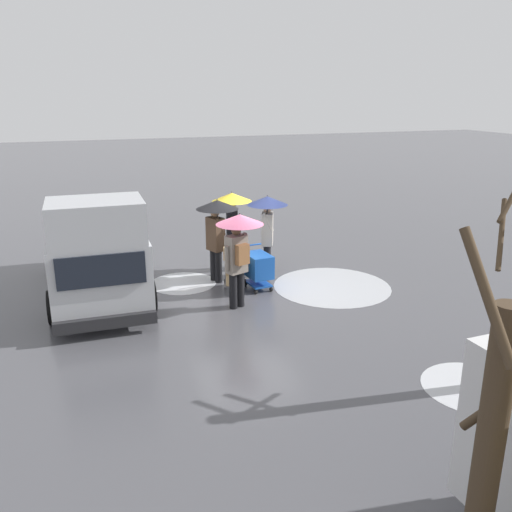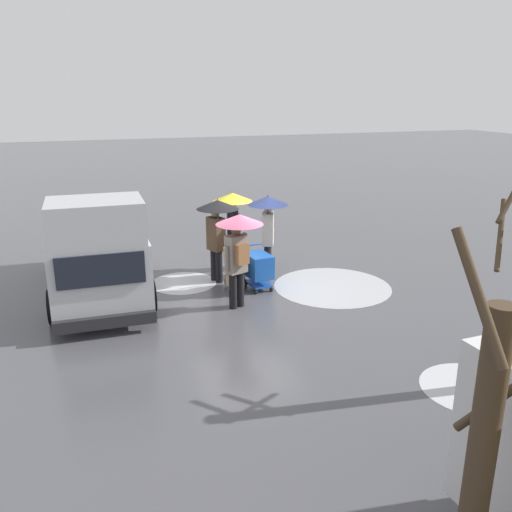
{
  "view_description": "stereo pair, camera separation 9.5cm",
  "coord_description": "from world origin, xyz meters",
  "px_view_note": "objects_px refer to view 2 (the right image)",
  "views": [
    {
      "loc": [
        3.92,
        11.71,
        4.62
      ],
      "look_at": [
        0.01,
        0.82,
        1.05
      ],
      "focal_mm": 37.44,
      "sensor_mm": 36.0,
      "label": 1
    },
    {
      "loc": [
        3.83,
        11.74,
        4.62
      ],
      "look_at": [
        0.01,
        0.82,
        1.05
      ],
      "focal_mm": 37.44,
      "sensor_mm": 36.0,
      "label": 2
    }
  ],
  "objects_px": {
    "cargo_van_parked_right": "(97,247)",
    "hand_dolly_boxes": "(235,264)",
    "bare_tree_far": "(480,465)",
    "pedestrian_far_side": "(268,216)",
    "pedestrian_black_side": "(238,239)",
    "shopping_cart_vendor": "(258,267)",
    "pedestrian_white_side": "(233,212)",
    "pedestrian_pink_side": "(217,221)"
  },
  "relations": [
    {
      "from": "cargo_van_parked_right",
      "to": "hand_dolly_boxes",
      "type": "xyz_separation_m",
      "value": [
        -3.07,
        0.8,
        -0.49
      ]
    },
    {
      "from": "cargo_van_parked_right",
      "to": "bare_tree_far",
      "type": "height_order",
      "value": "bare_tree_far"
    },
    {
      "from": "pedestrian_far_side",
      "to": "bare_tree_far",
      "type": "relative_size",
      "value": 0.59
    },
    {
      "from": "pedestrian_black_side",
      "to": "pedestrian_far_side",
      "type": "distance_m",
      "value": 2.25
    },
    {
      "from": "pedestrian_black_side",
      "to": "bare_tree_far",
      "type": "relative_size",
      "value": 0.59
    },
    {
      "from": "cargo_van_parked_right",
      "to": "bare_tree_far",
      "type": "bearing_deg",
      "value": 105.18
    },
    {
      "from": "shopping_cart_vendor",
      "to": "pedestrian_white_side",
      "type": "height_order",
      "value": "pedestrian_white_side"
    },
    {
      "from": "cargo_van_parked_right",
      "to": "pedestrian_pink_side",
      "type": "height_order",
      "value": "cargo_van_parked_right"
    },
    {
      "from": "pedestrian_black_side",
      "to": "shopping_cart_vendor",
      "type": "bearing_deg",
      "value": -130.37
    },
    {
      "from": "shopping_cart_vendor",
      "to": "pedestrian_pink_side",
      "type": "relative_size",
      "value": 0.47
    },
    {
      "from": "pedestrian_black_side",
      "to": "bare_tree_far",
      "type": "xyz_separation_m",
      "value": [
        0.3,
        7.72,
        0.06
      ]
    },
    {
      "from": "bare_tree_far",
      "to": "pedestrian_white_side",
      "type": "bearing_deg",
      "value": -95.27
    },
    {
      "from": "cargo_van_parked_right",
      "to": "pedestrian_white_side",
      "type": "xyz_separation_m",
      "value": [
        -3.52,
        -0.8,
        0.41
      ]
    },
    {
      "from": "cargo_van_parked_right",
      "to": "shopping_cart_vendor",
      "type": "bearing_deg",
      "value": 167.28
    },
    {
      "from": "cargo_van_parked_right",
      "to": "pedestrian_white_side",
      "type": "bearing_deg",
      "value": -167.23
    },
    {
      "from": "shopping_cart_vendor",
      "to": "pedestrian_white_side",
      "type": "relative_size",
      "value": 0.47
    },
    {
      "from": "pedestrian_pink_side",
      "to": "bare_tree_far",
      "type": "relative_size",
      "value": 0.59
    },
    {
      "from": "bare_tree_far",
      "to": "hand_dolly_boxes",
      "type": "bearing_deg",
      "value": -93.31
    },
    {
      "from": "pedestrian_pink_side",
      "to": "pedestrian_white_side",
      "type": "distance_m",
      "value": 1.03
    },
    {
      "from": "cargo_van_parked_right",
      "to": "shopping_cart_vendor",
      "type": "height_order",
      "value": "cargo_van_parked_right"
    },
    {
      "from": "hand_dolly_boxes",
      "to": "pedestrian_pink_side",
      "type": "relative_size",
      "value": 0.61
    },
    {
      "from": "hand_dolly_boxes",
      "to": "cargo_van_parked_right",
      "type": "bearing_deg",
      "value": -14.67
    },
    {
      "from": "pedestrian_far_side",
      "to": "bare_tree_far",
      "type": "xyz_separation_m",
      "value": [
        1.66,
        9.51,
        0.04
      ]
    },
    {
      "from": "shopping_cart_vendor",
      "to": "bare_tree_far",
      "type": "height_order",
      "value": "bare_tree_far"
    },
    {
      "from": "cargo_van_parked_right",
      "to": "pedestrian_far_side",
      "type": "bearing_deg",
      "value": -179.42
    },
    {
      "from": "pedestrian_white_side",
      "to": "bare_tree_far",
      "type": "height_order",
      "value": "bare_tree_far"
    },
    {
      "from": "bare_tree_far",
      "to": "pedestrian_black_side",
      "type": "bearing_deg",
      "value": -92.24
    },
    {
      "from": "hand_dolly_boxes",
      "to": "pedestrian_pink_side",
      "type": "height_order",
      "value": "pedestrian_pink_side"
    },
    {
      "from": "hand_dolly_boxes",
      "to": "pedestrian_black_side",
      "type": "bearing_deg",
      "value": 78.13
    },
    {
      "from": "pedestrian_far_side",
      "to": "pedestrian_black_side",
      "type": "bearing_deg",
      "value": 52.94
    },
    {
      "from": "pedestrian_white_side",
      "to": "pedestrian_far_side",
      "type": "height_order",
      "value": "same"
    },
    {
      "from": "cargo_van_parked_right",
      "to": "pedestrian_far_side",
      "type": "relative_size",
      "value": 2.51
    },
    {
      "from": "shopping_cart_vendor",
      "to": "pedestrian_black_side",
      "type": "xyz_separation_m",
      "value": [
        0.79,
        0.93,
        1.0
      ]
    },
    {
      "from": "shopping_cart_vendor",
      "to": "pedestrian_black_side",
      "type": "bearing_deg",
      "value": 49.63
    },
    {
      "from": "pedestrian_pink_side",
      "to": "bare_tree_far",
      "type": "height_order",
      "value": "bare_tree_far"
    },
    {
      "from": "hand_dolly_boxes",
      "to": "pedestrian_black_side",
      "type": "xyz_separation_m",
      "value": [
        0.2,
        0.95,
        0.88
      ]
    },
    {
      "from": "pedestrian_white_side",
      "to": "pedestrian_far_side",
      "type": "xyz_separation_m",
      "value": [
        -0.71,
        0.75,
        0.0
      ]
    },
    {
      "from": "bare_tree_far",
      "to": "pedestrian_pink_side",
      "type": "bearing_deg",
      "value": -91.82
    },
    {
      "from": "shopping_cart_vendor",
      "to": "hand_dolly_boxes",
      "type": "distance_m",
      "value": 0.6
    },
    {
      "from": "hand_dolly_boxes",
      "to": "pedestrian_pink_side",
      "type": "distance_m",
      "value": 1.21
    },
    {
      "from": "bare_tree_far",
      "to": "cargo_van_parked_right",
      "type": "bearing_deg",
      "value": -74.82
    },
    {
      "from": "pedestrian_far_side",
      "to": "bare_tree_far",
      "type": "bearing_deg",
      "value": 80.11
    }
  ]
}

